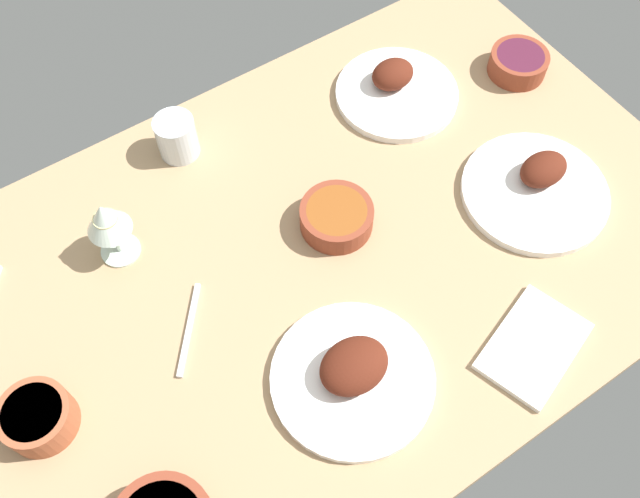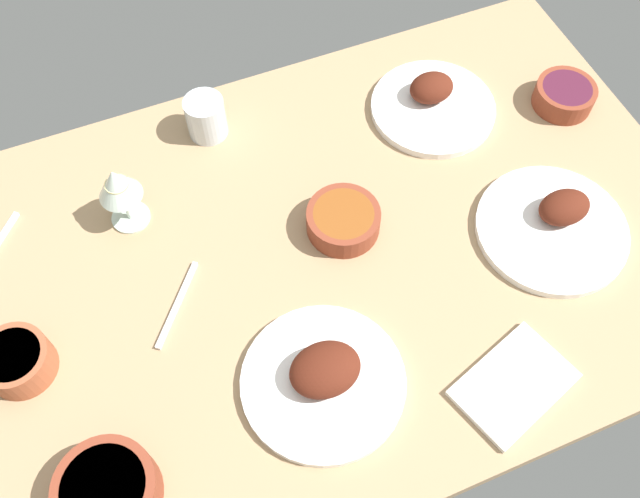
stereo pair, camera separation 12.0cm
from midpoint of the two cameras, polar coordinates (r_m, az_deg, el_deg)
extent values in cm
cube|color=tan|center=(123.22, -2.77, -1.18)|extent=(140.00, 90.00, 4.00)
cylinder|color=white|center=(110.96, -0.42, -10.99)|extent=(26.29, 26.29, 1.60)
ellipsoid|color=#511E11|center=(108.18, -0.37, -9.94)|extent=(11.43, 9.15, 5.43)
cylinder|color=white|center=(143.15, 3.95, 12.52)|extent=(24.85, 24.85, 1.60)
ellipsoid|color=#511E11|center=(142.36, 3.59, 14.06)|extent=(8.93, 7.16, 5.16)
cylinder|color=white|center=(131.92, 14.89, 4.35)|extent=(27.16, 27.16, 1.60)
ellipsoid|color=#511E11|center=(131.48, 15.56, 6.17)|extent=(9.61, 6.95, 5.03)
cylinder|color=#A35133|center=(117.31, -25.11, -12.80)|extent=(11.09, 11.09, 5.94)
cylinder|color=#DBCC7A|center=(115.15, -25.57, -12.41)|extent=(9.10, 9.10, 1.00)
cylinder|color=brown|center=(150.72, 13.86, 14.54)|extent=(11.94, 11.94, 4.62)
cylinder|color=#4C192D|center=(149.49, 14.01, 15.03)|extent=(9.79, 9.79, 1.00)
cylinder|color=brown|center=(122.64, -1.41, 2.41)|extent=(13.21, 13.21, 4.70)
cylinder|color=brown|center=(121.09, -1.43, 2.88)|extent=(10.84, 10.84, 1.00)
cylinder|color=silver|center=(128.31, -18.74, -0.32)|extent=(7.00, 7.00, 0.50)
cylinder|color=silver|center=(125.25, -19.22, 0.54)|extent=(1.00, 1.00, 7.00)
cone|color=silver|center=(119.84, -20.14, 2.19)|extent=(7.60, 7.60, 6.50)
cylinder|color=beige|center=(120.99, -19.93, 1.82)|extent=(4.18, 4.18, 2.80)
cylinder|color=silver|center=(135.13, -14.30, 8.78)|extent=(7.70, 7.70, 8.40)
cube|color=white|center=(116.78, 14.47, -8.05)|extent=(21.40, 17.47, 1.20)
cube|color=silver|center=(117.93, -13.74, -6.63)|extent=(11.18, 13.58, 0.80)
camera|label=1|loc=(0.06, -92.87, -4.90)|focal=38.67mm
camera|label=2|loc=(0.06, 87.13, 4.90)|focal=38.67mm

